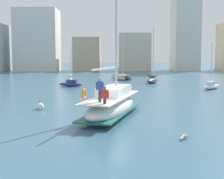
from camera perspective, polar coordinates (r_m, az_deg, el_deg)
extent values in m
plane|color=#38607A|center=(22.95, -0.31, -5.29)|extent=(400.00, 400.00, 0.00)
ellipsoid|color=silver|center=(23.98, 0.00, -3.10)|extent=(4.90, 9.89, 1.40)
cube|color=#236656|center=(24.03, 0.00, -3.85)|extent=(4.87, 9.71, 0.10)
cube|color=beige|center=(23.87, 0.00, -1.35)|extent=(4.58, 9.38, 0.08)
cube|color=silver|center=(24.52, 0.45, -0.24)|extent=(2.78, 4.61, 0.70)
cylinder|color=silver|center=(24.96, 0.76, 11.51)|extent=(0.16, 0.16, 10.83)
cylinder|color=#B7B7BC|center=(22.09, -1.18, 3.69)|extent=(1.67, 5.58, 0.12)
cylinder|color=silver|center=(28.07, 2.43, 0.77)|extent=(0.88, 0.30, 0.06)
torus|color=orange|center=(21.68, -4.88, -0.75)|extent=(0.32, 0.71, 0.70)
cylinder|color=#33333D|center=(21.08, -2.11, -1.11)|extent=(0.20, 0.20, 0.80)
cube|color=#3351AD|center=(21.01, -2.12, 0.73)|extent=(0.36, 0.28, 0.56)
sphere|color=tan|center=(20.98, -2.13, 1.79)|extent=(0.20, 0.20, 0.20)
cylinder|color=#3351AD|center=(21.08, -2.69, 0.61)|extent=(0.09, 0.09, 0.50)
cylinder|color=#3351AD|center=(20.95, -1.55, 0.58)|extent=(0.09, 0.09, 0.50)
cylinder|color=#33333D|center=(20.26, -1.25, -2.03)|extent=(0.20, 0.20, 0.35)
cube|color=red|center=(20.21, -1.25, -0.75)|extent=(0.36, 0.28, 0.56)
sphere|color=#9E7051|center=(20.17, -1.26, 0.35)|extent=(0.20, 0.20, 0.20)
cylinder|color=red|center=(20.28, -1.85, -0.87)|extent=(0.09, 0.09, 0.50)
cylinder|color=red|center=(20.15, -0.66, -0.91)|extent=(0.09, 0.09, 0.50)
torus|color=silver|center=(21.28, -1.92, -0.44)|extent=(0.75, 0.26, 0.76)
ellipsoid|color=navy|center=(48.14, -7.25, 0.89)|extent=(3.86, 2.15, 0.61)
cube|color=navy|center=(48.01, -7.06, 1.49)|extent=(1.62, 1.07, 0.40)
cylinder|color=silver|center=(47.85, -6.99, 4.32)|extent=(0.11, 0.11, 5.15)
ellipsoid|color=silver|center=(60.41, -7.26, 1.90)|extent=(1.37, 3.94, 0.62)
cube|color=silver|center=(60.19, -7.27, 2.37)|extent=(0.77, 1.60, 0.40)
cylinder|color=silver|center=(60.00, -7.30, 4.55)|extent=(0.11, 0.11, 4.98)
ellipsoid|color=#B7B2A8|center=(61.12, 2.49, 2.06)|extent=(2.96, 4.35, 0.78)
ellipsoid|color=#B7B2A8|center=(60.13, 1.07, 2.00)|extent=(2.96, 4.35, 0.78)
cube|color=#B7B2A8|center=(60.59, 1.79, 2.49)|extent=(2.93, 3.20, 0.24)
cylinder|color=silver|center=(60.19, 1.99, 6.19)|extent=(0.12, 0.12, 7.59)
ellipsoid|color=#4C4C51|center=(54.67, 7.12, 1.64)|extent=(3.13, 5.73, 0.91)
cube|color=#4C4C51|center=(54.90, 7.19, 2.34)|extent=(1.56, 2.40, 0.40)
cylinder|color=silver|center=(54.94, 7.27, 6.47)|extent=(0.14, 0.14, 8.31)
ellipsoid|color=white|center=(45.79, 17.10, 0.47)|extent=(3.57, 3.84, 0.69)
cube|color=white|center=(45.55, 17.01, 1.13)|extent=(1.61, 1.70, 0.40)
cylinder|color=silver|center=(45.32, 17.05, 4.43)|extent=(0.11, 0.11, 5.65)
ellipsoid|color=silver|center=(18.09, 12.61, -7.94)|extent=(0.40, 0.34, 0.16)
sphere|color=silver|center=(18.14, 12.04, -7.79)|extent=(0.11, 0.11, 0.11)
cone|color=gold|center=(18.16, 11.85, -7.80)|extent=(0.08, 0.07, 0.04)
cube|color=#9E9993|center=(17.82, 12.31, -8.07)|extent=(0.41, 0.56, 0.14)
cube|color=#9E9993|center=(18.35, 12.90, -7.68)|extent=(0.41, 0.56, 0.14)
sphere|color=silver|center=(27.92, -12.49, -2.99)|extent=(0.69, 0.69, 0.69)
cylinder|color=black|center=(27.87, -12.51, -2.38)|extent=(0.04, 0.04, 0.60)
cube|color=silver|center=(101.34, -12.91, 8.39)|extent=(12.54, 10.05, 18.33)
cube|color=#C6AD8E|center=(100.91, -4.36, 6.18)|extent=(8.02, 10.46, 10.08)
cube|color=beige|center=(102.05, 3.93, 6.54)|extent=(9.48, 10.72, 11.33)
cube|color=silver|center=(105.97, 12.73, 10.71)|extent=(7.60, 10.49, 27.31)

